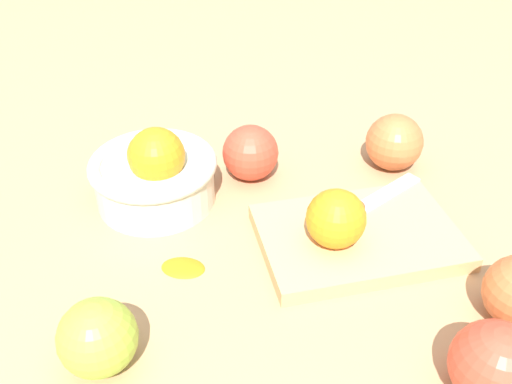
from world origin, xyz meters
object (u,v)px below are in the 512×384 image
(apple_back_left, at_px, (250,153))
(apple_front_right, at_px, (495,365))
(apple_front_left, at_px, (98,338))
(cutting_board, at_px, (358,237))
(orange_on_board, at_px, (336,219))
(knife, at_px, (366,204))
(apple_back_right, at_px, (394,142))
(bowl, at_px, (155,172))

(apple_back_left, distance_m, apple_front_right, 0.42)
(apple_front_right, xyz_separation_m, apple_front_left, (-0.36, 0.03, -0.00))
(cutting_board, relative_size, apple_front_left, 3.11)
(orange_on_board, bearing_deg, knife, 55.29)
(apple_back_left, height_order, apple_back_right, apple_back_right)
(cutting_board, xyz_separation_m, apple_front_left, (-0.27, -0.18, 0.03))
(cutting_board, relative_size, knife, 1.87)
(apple_back_left, xyz_separation_m, apple_front_right, (0.23, -0.35, 0.00))
(apple_back_right, bearing_deg, orange_on_board, -117.96)
(apple_front_right, distance_m, apple_back_right, 0.38)
(bowl, distance_m, apple_back_right, 0.34)
(knife, bearing_deg, bowl, 172.87)
(cutting_board, bearing_deg, apple_back_right, 67.96)
(cutting_board, relative_size, apple_back_left, 3.03)
(apple_back_left, bearing_deg, orange_on_board, -57.90)
(apple_front_right, relative_size, apple_back_right, 1.01)
(apple_back_left, relative_size, apple_front_left, 1.03)
(knife, relative_size, apple_back_left, 1.62)
(bowl, height_order, apple_front_left, bowl)
(cutting_board, xyz_separation_m, apple_back_right, (0.07, 0.17, 0.03))
(knife, height_order, apple_front_right, apple_front_right)
(orange_on_board, distance_m, apple_front_left, 0.29)
(apple_front_right, bearing_deg, bowl, 140.32)
(orange_on_board, distance_m, apple_back_left, 0.19)
(orange_on_board, bearing_deg, bowl, 155.48)
(cutting_board, distance_m, apple_front_left, 0.33)
(apple_back_left, height_order, apple_front_left, apple_back_left)
(bowl, bearing_deg, apple_back_right, 15.30)
(bowl, height_order, knife, bowl)
(bowl, relative_size, knife, 1.31)
(apple_back_right, bearing_deg, bowl, -164.70)
(cutting_board, bearing_deg, apple_back_left, 133.43)
(orange_on_board, xyz_separation_m, apple_back_right, (0.10, 0.19, -0.01))
(apple_front_right, distance_m, apple_front_left, 0.36)
(orange_on_board, xyz_separation_m, apple_front_right, (0.12, -0.19, -0.01))
(bowl, distance_m, apple_front_left, 0.27)
(apple_back_right, bearing_deg, cutting_board, -112.04)
(apple_back_left, bearing_deg, bowl, -154.06)
(bowl, xyz_separation_m, apple_front_right, (0.35, -0.29, -0.00))
(orange_on_board, xyz_separation_m, apple_back_left, (-0.10, 0.16, -0.02))
(bowl, distance_m, apple_back_left, 0.14)
(bowl, xyz_separation_m, apple_back_left, (0.12, 0.06, -0.01))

